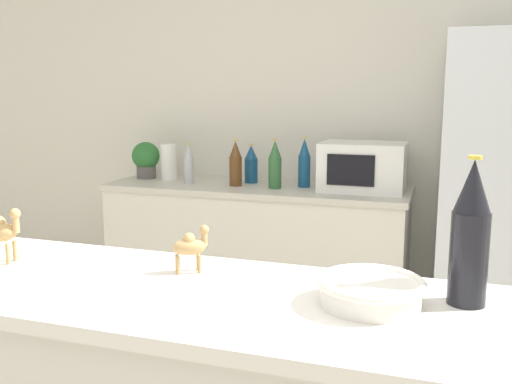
% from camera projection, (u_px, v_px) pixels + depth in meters
% --- Properties ---
extents(wall_back, '(8.00, 0.06, 2.55)m').
position_uv_depth(wall_back, '(343.00, 122.00, 3.62)').
color(wall_back, silver).
rests_on(wall_back, ground_plane).
extents(back_counter, '(1.86, 0.63, 0.90)m').
position_uv_depth(back_counter, '(257.00, 255.00, 3.60)').
color(back_counter, silver).
rests_on(back_counter, ground_plane).
extents(potted_plant, '(0.18, 0.18, 0.24)m').
position_uv_depth(potted_plant, '(146.00, 159.00, 3.78)').
color(potted_plant, '#595451').
rests_on(potted_plant, back_counter).
extents(paper_towel_roll, '(0.11, 0.11, 0.23)m').
position_uv_depth(paper_towel_roll, '(169.00, 162.00, 3.72)').
color(paper_towel_roll, white).
rests_on(paper_towel_roll, back_counter).
extents(microwave, '(0.48, 0.37, 0.28)m').
position_uv_depth(microwave, '(363.00, 167.00, 3.31)').
color(microwave, white).
rests_on(microwave, back_counter).
extents(back_bottle_0, '(0.07, 0.07, 0.30)m').
position_uv_depth(back_bottle_0, '(304.00, 163.00, 3.43)').
color(back_bottle_0, navy).
rests_on(back_bottle_0, back_counter).
extents(back_bottle_1, '(0.08, 0.08, 0.28)m').
position_uv_depth(back_bottle_1, '(236.00, 164.00, 3.47)').
color(back_bottle_1, brown).
rests_on(back_bottle_1, back_counter).
extents(back_bottle_2, '(0.08, 0.08, 0.25)m').
position_uv_depth(back_bottle_2, '(251.00, 164.00, 3.59)').
color(back_bottle_2, navy).
rests_on(back_bottle_2, back_counter).
extents(back_bottle_3, '(0.06, 0.06, 0.25)m').
position_uv_depth(back_bottle_3, '(189.00, 164.00, 3.57)').
color(back_bottle_3, '#B2B7BC').
rests_on(back_bottle_3, back_counter).
extents(back_bottle_4, '(0.08, 0.08, 0.29)m').
position_uv_depth(back_bottle_4, '(275.00, 165.00, 3.38)').
color(back_bottle_4, '#2D6033').
rests_on(back_bottle_4, back_counter).
extents(wine_bottle, '(0.09, 0.09, 0.34)m').
position_uv_depth(wine_bottle, '(470.00, 234.00, 1.27)').
color(wine_bottle, black).
rests_on(wine_bottle, bar_counter).
extents(fruit_bowl, '(0.25, 0.25, 0.06)m').
position_uv_depth(fruit_bowl, '(370.00, 290.00, 1.29)').
color(fruit_bowl, white).
rests_on(fruit_bowl, bar_counter).
extents(camel_figurine, '(0.13, 0.07, 0.16)m').
position_uv_depth(camel_figurine, '(0.00, 231.00, 1.61)').
color(camel_figurine, tan).
rests_on(camel_figurine, bar_counter).
extents(camel_figurine_second, '(0.10, 0.09, 0.13)m').
position_uv_depth(camel_figurine_second, '(190.00, 245.00, 1.52)').
color(camel_figurine_second, tan).
rests_on(camel_figurine_second, bar_counter).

